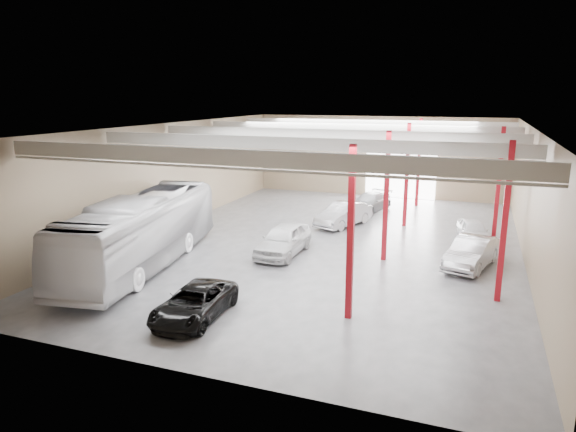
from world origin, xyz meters
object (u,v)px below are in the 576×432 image
Objects in this scene: car_row_c at (370,202)px; car_row_a at (283,240)px; car_right_far at (473,231)px; car_right_near at (472,252)px; black_sedan at (194,303)px; coach_bus at (142,231)px; car_row_b at (343,214)px.

car_row_a is at bearing -85.48° from car_row_c.
car_right_near is at bearing -101.91° from car_right_far.
car_row_a is 11.95m from car_right_far.
car_right_near is at bearing 43.14° from black_sedan.
coach_bus is 19.59m from car_right_far.
car_row_c is at bearing 80.31° from car_row_a.
car_row_b is at bearing 78.92° from car_row_a.
car_row_c reaches higher than car_right_far.
car_row_a is at bearing -158.65° from car_right_far.
car_row_b is at bearing 47.34° from coach_bus.
car_row_c reaches higher than black_sedan.
coach_bus is at bearing 138.01° from black_sedan.
coach_bus is at bearing -157.99° from car_right_far.
car_right_far is at bearing 24.54° from coach_bus.
car_right_near is 5.20m from car_right_far.
car_right_near is (8.44, -6.14, -0.01)m from car_row_b.
car_right_near is (10.30, 10.57, 0.14)m from black_sedan.
car_row_a is 1.03× the size of car_row_b.
coach_bus is 2.86× the size of black_sedan.
coach_bus reaches higher than car_row_a.
coach_bus is at bearing -144.42° from car_row_a.
car_row_c is 9.84m from car_right_far.
car_row_b reaches higher than black_sedan.
coach_bus is 2.75× the size of car_row_c.
coach_bus reaches higher than black_sedan.
car_right_far is (8.44, -0.94, -0.13)m from car_row_b.
coach_bus is at bearing -103.46° from car_row_b.
black_sedan is 14.76m from car_right_near.
car_right_near is (9.99, 1.36, -0.07)m from car_row_a.
car_row_c is (2.62, 21.92, 0.05)m from black_sedan.
car_row_b is 1.00× the size of car_row_c.
car_row_a is at bearing -81.88° from car_row_b.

